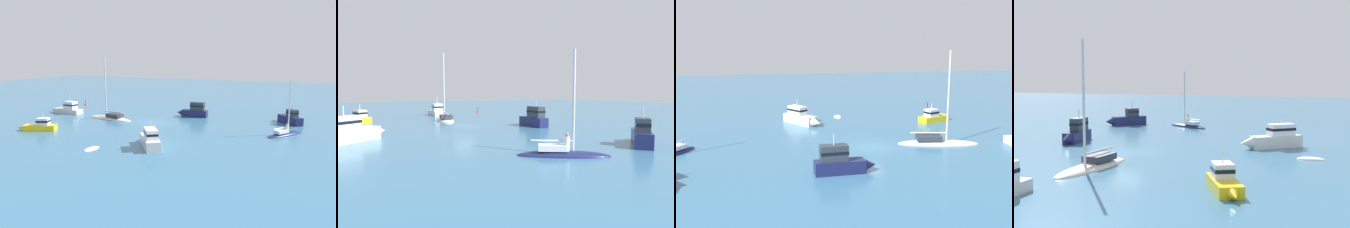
# 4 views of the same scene
# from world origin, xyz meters

# --- Properties ---
(ground_plane) EXTENTS (160.00, 160.00, 0.00)m
(ground_plane) POSITION_xyz_m (0.00, 0.00, 0.00)
(ground_plane) COLOR teal
(launch_1) EXTENTS (5.01, 2.93, 2.31)m
(launch_1) POSITION_xyz_m (-10.85, -10.35, 0.59)
(launch_1) COLOR yellow
(launch_1) RESTS_ON ground
(motor_cruiser) EXTENTS (4.91, 1.39, 3.14)m
(motor_cruiser) POSITION_xyz_m (4.04, 6.73, 0.91)
(motor_cruiser) COLOR #191E4C
(motor_cruiser) RESTS_ON ground
(ketch) EXTENTS (8.22, 3.53, 9.53)m
(ketch) POSITION_xyz_m (-6.81, -0.05, 0.17)
(ketch) COLOR silver
(ketch) RESTS_ON ground
(cabin_cruiser) EXTENTS (4.48, 5.56, 2.91)m
(cabin_cruiser) POSITION_xyz_m (5.67, -11.87, 0.84)
(cabin_cruiser) COLOR silver
(cabin_cruiser) RESTS_ON ground
(powerboat) EXTENTS (4.24, 4.56, 2.99)m
(powerboat) POSITION_xyz_m (18.02, 7.03, 0.77)
(powerboat) COLOR #191E4C
(powerboat) RESTS_ON ground
(tender) EXTENTS (1.14, 2.24, 0.39)m
(tender) POSITION_xyz_m (0.60, -15.15, 0.00)
(tender) COLOR white
(tender) RESTS_ON ground
(ketch_1) EXTENTS (4.37, 5.68, 6.99)m
(ketch_1) POSITION_xyz_m (18.20, -0.73, 0.15)
(ketch_1) COLOR #191E4C
(ketch_1) RESTS_ON ground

